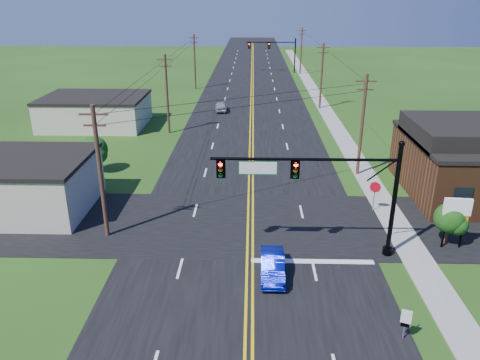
{
  "coord_description": "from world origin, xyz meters",
  "views": [
    {
      "loc": [
        0.23,
        -17.78,
        15.33
      ],
      "look_at": [
        -0.51,
        10.0,
        4.16
      ],
      "focal_mm": 35.0,
      "sensor_mm": 36.0,
      "label": 1
    }
  ],
  "objects_px": {
    "signal_mast_far": "(274,50)",
    "route_sign": "(406,320)",
    "signal_mast_main": "(321,184)",
    "blue_car": "(272,266)",
    "stop_sign": "(375,190)"
  },
  "relations": [
    {
      "from": "signal_mast_far",
      "to": "blue_car",
      "type": "distance_m",
      "value": 74.74
    },
    {
      "from": "signal_mast_far",
      "to": "stop_sign",
      "type": "bearing_deg",
      "value": -85.7
    },
    {
      "from": "signal_mast_main",
      "to": "stop_sign",
      "type": "xyz_separation_m",
      "value": [
        5.04,
        6.29,
        -3.02
      ]
    },
    {
      "from": "signal_mast_main",
      "to": "blue_car",
      "type": "xyz_separation_m",
      "value": [
        -2.86,
        -2.57,
        -4.11
      ]
    },
    {
      "from": "signal_mast_main",
      "to": "signal_mast_far",
      "type": "relative_size",
      "value": 1.03
    },
    {
      "from": "route_sign",
      "to": "stop_sign",
      "type": "bearing_deg",
      "value": 102.61
    },
    {
      "from": "signal_mast_far",
      "to": "route_sign",
      "type": "height_order",
      "value": "signal_mast_far"
    },
    {
      "from": "route_sign",
      "to": "stop_sign",
      "type": "distance_m",
      "value": 14.22
    },
    {
      "from": "signal_mast_far",
      "to": "route_sign",
      "type": "relative_size",
      "value": 5.63
    },
    {
      "from": "signal_mast_main",
      "to": "signal_mast_far",
      "type": "height_order",
      "value": "same"
    },
    {
      "from": "signal_mast_main",
      "to": "signal_mast_far",
      "type": "bearing_deg",
      "value": 89.92
    },
    {
      "from": "signal_mast_far",
      "to": "route_sign",
      "type": "bearing_deg",
      "value": -87.8
    },
    {
      "from": "signal_mast_far",
      "to": "blue_car",
      "type": "bearing_deg",
      "value": -92.27
    },
    {
      "from": "signal_mast_main",
      "to": "route_sign",
      "type": "relative_size",
      "value": 5.8
    },
    {
      "from": "route_sign",
      "to": "signal_mast_main",
      "type": "bearing_deg",
      "value": 132.32
    }
  ]
}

